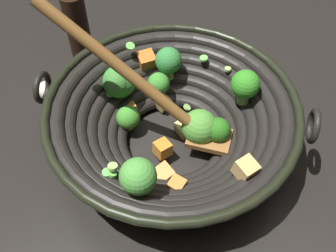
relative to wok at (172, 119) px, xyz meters
The scene contains 4 objects.
ground_plane 0.07m from the wok, 54.03° to the left, with size 4.00×4.00×0.00m, color black.
wok is the anchor object (origin of this frame).
soy_sauce_bottle 0.30m from the wok, 117.51° to the right, with size 0.05×0.05×0.19m.
garlic_bulb 0.27m from the wok, 91.30° to the right, with size 0.04×0.04×0.04m, color silver.
Camera 1 is at (0.36, 0.16, 0.55)m, focal length 41.58 mm.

